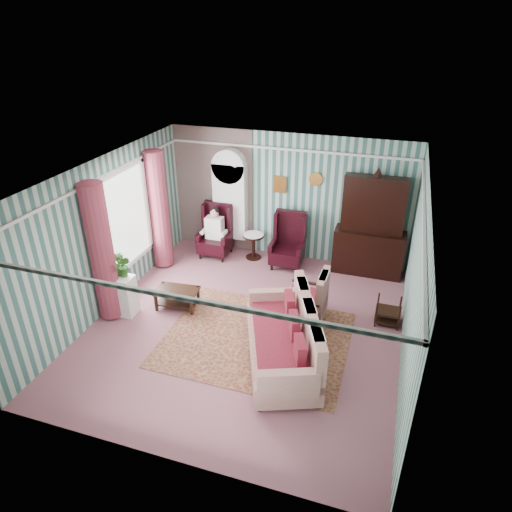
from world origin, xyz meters
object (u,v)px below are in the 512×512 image
(bookcase, at_px, (230,207))
(wingback_left, at_px, (215,231))
(dresser_hutch, at_px, (372,224))
(plant_stand, at_px, (121,295))
(seated_woman, at_px, (215,233))
(floral_armchair, at_px, (305,295))
(wingback_right, at_px, (288,241))
(round_side_table, at_px, (253,246))
(nest_table, at_px, (388,311))
(sofa, at_px, (281,340))
(coffee_table, at_px, (177,299))

(bookcase, xyz_separation_m, wingback_left, (-0.25, -0.39, -0.50))
(dresser_hutch, bearing_deg, plant_stand, -144.92)
(dresser_hutch, height_order, wingback_left, dresser_hutch)
(wingback_left, distance_m, plant_stand, 2.87)
(seated_woman, relative_size, floral_armchair, 1.14)
(wingback_right, distance_m, plant_stand, 3.76)
(seated_woman, bearing_deg, round_side_table, 9.46)
(wingback_left, relative_size, plant_stand, 1.56)
(bookcase, height_order, wingback_left, bookcase)
(nest_table, bearing_deg, round_side_table, 151.80)
(seated_woman, height_order, floral_armchair, seated_woman)
(nest_table, bearing_deg, sofa, -133.76)
(plant_stand, bearing_deg, nest_table, 13.84)
(wingback_left, xyz_separation_m, sofa, (2.47, -3.22, -0.16))
(bookcase, bearing_deg, nest_table, -26.92)
(sofa, distance_m, floral_armchair, 1.37)
(bookcase, xyz_separation_m, sofa, (2.22, -3.61, -0.66))
(round_side_table, bearing_deg, nest_table, -28.20)
(bookcase, distance_m, round_side_table, 1.07)
(bookcase, distance_m, sofa, 4.29)
(floral_armchair, bearing_deg, round_side_table, 40.20)
(wingback_left, bearing_deg, sofa, -52.47)
(nest_table, bearing_deg, seated_woman, 159.15)
(dresser_hutch, bearing_deg, wingback_left, -175.59)
(bookcase, height_order, floral_armchair, bookcase)
(wingback_left, bearing_deg, round_side_table, 9.46)
(wingback_right, xyz_separation_m, round_side_table, (-0.85, 0.15, -0.33))
(wingback_left, xyz_separation_m, floral_armchair, (2.57, -1.86, -0.11))
(dresser_hutch, xyz_separation_m, round_side_table, (-2.60, -0.12, -0.88))
(plant_stand, bearing_deg, round_side_table, 59.62)
(floral_armchair, bearing_deg, dresser_hutch, -23.18)
(wingback_right, xyz_separation_m, plant_stand, (-2.55, -2.75, -0.22))
(wingback_right, relative_size, seated_woman, 1.06)
(seated_woman, relative_size, coffee_table, 1.44)
(seated_woman, bearing_deg, wingback_left, 0.00)
(seated_woman, bearing_deg, wingback_right, 0.00)
(dresser_hutch, bearing_deg, coffee_table, -143.09)
(wingback_right, height_order, sofa, wingback_right)
(bookcase, height_order, coffee_table, bookcase)
(nest_table, xyz_separation_m, plant_stand, (-4.87, -1.20, 0.13))
(wingback_left, bearing_deg, plant_stand, -106.22)
(round_side_table, relative_size, plant_stand, 0.75)
(plant_stand, xyz_separation_m, coffee_table, (0.92, 0.48, -0.20))
(seated_woman, bearing_deg, nest_table, -20.85)
(seated_woman, relative_size, nest_table, 2.19)
(sofa, bearing_deg, wingback_left, 16.09)
(bookcase, height_order, dresser_hutch, dresser_hutch)
(bookcase, distance_m, floral_armchair, 3.29)
(round_side_table, relative_size, sofa, 0.26)
(seated_woman, xyz_separation_m, nest_table, (4.07, -1.55, -0.32))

